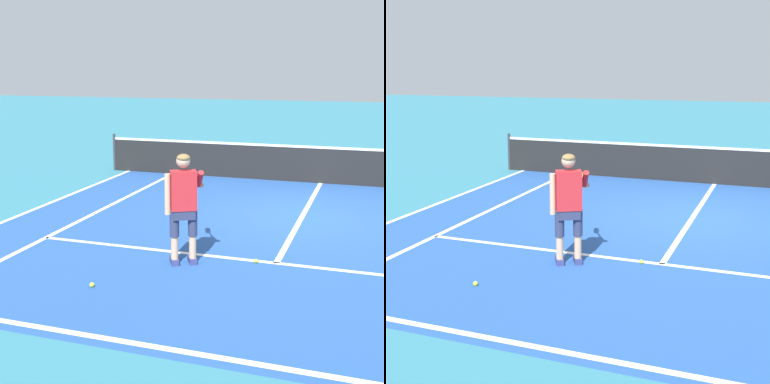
# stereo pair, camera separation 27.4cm
# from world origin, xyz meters

# --- Properties ---
(ground_plane) EXTENTS (80.00, 80.00, 0.00)m
(ground_plane) POSITION_xyz_m (0.00, 0.00, 0.00)
(ground_plane) COLOR teal
(court_inner_surface) EXTENTS (10.98, 9.84, 0.00)m
(court_inner_surface) POSITION_xyz_m (0.00, -1.23, 0.00)
(court_inner_surface) COLOR #234C93
(court_inner_surface) RESTS_ON ground
(line_baseline) EXTENTS (10.98, 0.10, 0.01)m
(line_baseline) POSITION_xyz_m (0.00, -5.95, 0.00)
(line_baseline) COLOR white
(line_baseline) RESTS_ON ground
(line_service) EXTENTS (8.23, 0.10, 0.01)m
(line_service) POSITION_xyz_m (0.00, -2.91, 0.00)
(line_service) COLOR white
(line_service) RESTS_ON ground
(line_centre_service) EXTENTS (0.10, 6.40, 0.01)m
(line_centre_service) POSITION_xyz_m (0.00, 0.29, 0.00)
(line_centre_service) COLOR white
(line_centre_service) RESTS_ON ground
(line_singles_left) EXTENTS (0.10, 9.44, 0.01)m
(line_singles_left) POSITION_xyz_m (-4.12, -1.23, 0.00)
(line_singles_left) COLOR white
(line_singles_left) RESTS_ON ground
(line_doubles_left) EXTENTS (0.10, 9.44, 0.01)m
(line_doubles_left) POSITION_xyz_m (-5.49, -1.23, 0.00)
(line_doubles_left) COLOR white
(line_doubles_left) RESTS_ON ground
(tennis_net) EXTENTS (11.96, 0.08, 1.07)m
(tennis_net) POSITION_xyz_m (0.00, 3.49, 0.50)
(tennis_net) COLOR #333338
(tennis_net) RESTS_ON ground
(tennis_player) EXTENTS (0.55, 1.23, 1.71)m
(tennis_player) POSITION_xyz_m (-1.36, -3.36, 0.99)
(tennis_player) COLOR navy
(tennis_player) RESTS_ON ground
(tennis_ball_near_feet) EXTENTS (0.07, 0.07, 0.07)m
(tennis_ball_near_feet) POSITION_xyz_m (-0.30, -3.00, 0.03)
(tennis_ball_near_feet) COLOR #CCE02D
(tennis_ball_near_feet) RESTS_ON ground
(tennis_ball_by_baseline) EXTENTS (0.07, 0.07, 0.07)m
(tennis_ball_by_baseline) POSITION_xyz_m (-2.24, -4.67, 0.03)
(tennis_ball_by_baseline) COLOR #CCE02D
(tennis_ball_by_baseline) RESTS_ON ground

